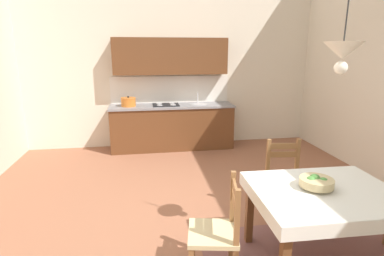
% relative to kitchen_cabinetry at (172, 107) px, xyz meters
% --- Properties ---
extents(ground_plane, '(6.48, 7.17, 0.10)m').
position_rel_kitchen_cabinetry_xyz_m(ground_plane, '(0.05, -3.01, -0.91)').
color(ground_plane, '#935B42').
extents(wall_back, '(6.48, 0.12, 3.97)m').
position_rel_kitchen_cabinetry_xyz_m(wall_back, '(0.05, 0.33, 1.13)').
color(wall_back, silver).
rests_on(wall_back, ground_plane).
extents(kitchen_cabinetry, '(2.47, 0.63, 2.20)m').
position_rel_kitchen_cabinetry_xyz_m(kitchen_cabinetry, '(0.00, 0.00, 0.00)').
color(kitchen_cabinetry, brown).
rests_on(kitchen_cabinetry, ground_plane).
extents(dining_table, '(1.30, 1.07, 0.75)m').
position_rel_kitchen_cabinetry_xyz_m(dining_table, '(1.01, -3.82, -0.23)').
color(dining_table, brown).
rests_on(dining_table, ground_plane).
extents(dining_chair_kitchen_side, '(0.47, 0.47, 0.93)m').
position_rel_kitchen_cabinetry_xyz_m(dining_chair_kitchen_side, '(1.07, -2.94, -0.41)').
color(dining_chair_kitchen_side, '#D1BC89').
rests_on(dining_chair_kitchen_side, ground_plane).
extents(dining_chair_tv_side, '(0.49, 0.49, 0.93)m').
position_rel_kitchen_cabinetry_xyz_m(dining_chair_tv_side, '(0.02, -3.84, -0.41)').
color(dining_chair_tv_side, '#D1BC89').
rests_on(dining_chair_tv_side, ground_plane).
extents(fruit_bowl, '(0.30, 0.30, 0.12)m').
position_rel_kitchen_cabinetry_xyz_m(fruit_bowl, '(0.94, -3.77, -0.04)').
color(fruit_bowl, tan).
rests_on(fruit_bowl, dining_table).
extents(pendant_lamp, '(0.32, 0.32, 0.80)m').
position_rel_kitchen_cabinetry_xyz_m(pendant_lamp, '(1.06, -3.75, 1.10)').
color(pendant_lamp, black).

